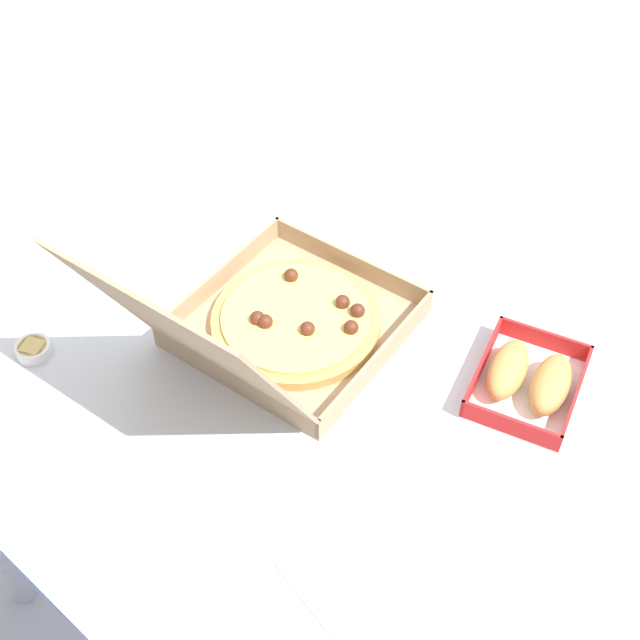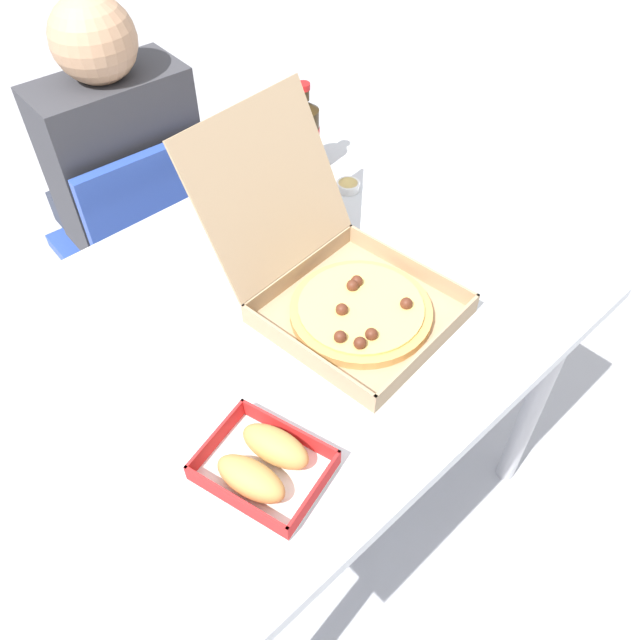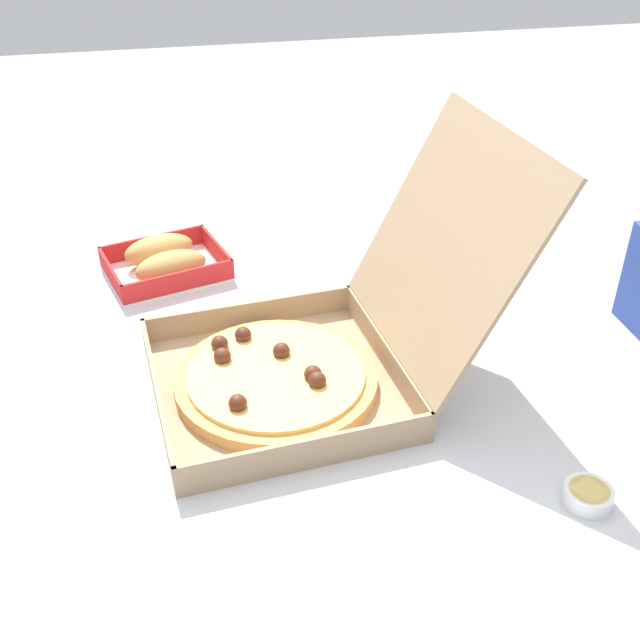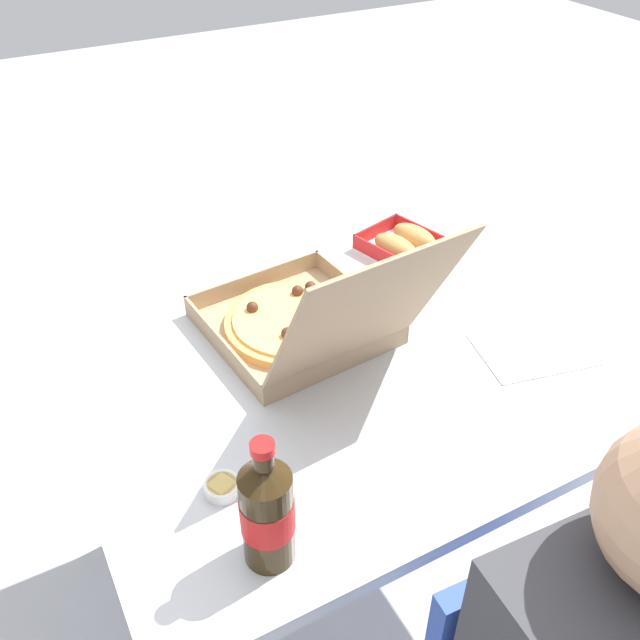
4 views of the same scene
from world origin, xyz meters
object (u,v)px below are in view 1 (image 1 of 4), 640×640
Objects in this scene: pizza_box_open at (279,323)px; bread_side_box at (528,379)px; paper_menu at (370,592)px; dipping_sauce_cup at (33,349)px.

bread_side_box is at bearing -153.22° from pizza_box_open.
pizza_box_open reaches higher than bread_side_box.
pizza_box_open is 0.39m from bread_side_box.
pizza_box_open is at bearing 26.78° from bread_side_box.
pizza_box_open is 2.23× the size of bread_side_box.
pizza_box_open is at bearing -20.10° from paper_menu.
bread_side_box is 1.06× the size of paper_menu.
bread_side_box is at bearing -144.72° from dipping_sauce_cup.
paper_menu is at bearing 147.63° from pizza_box_open.
pizza_box_open is 2.37× the size of paper_menu.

